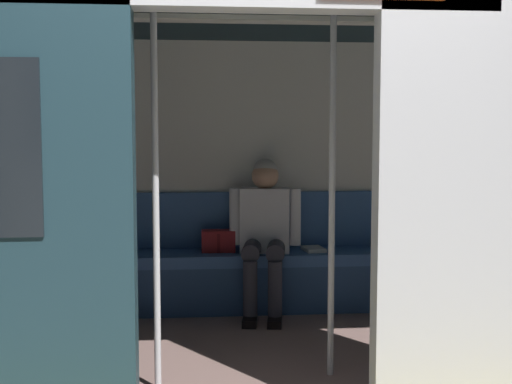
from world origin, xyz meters
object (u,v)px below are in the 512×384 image
handbag (218,241)px  book (313,249)px  person_seated (265,225)px  grab_pole_door (156,196)px  train_car (226,117)px  grab_pole_far (332,193)px  bench_seat (232,267)px

handbag → book: handbag is taller
person_seated → grab_pole_door: (0.73, 1.51, 0.37)m
train_car → book: train_car is taller
train_car → grab_pole_far: size_ratio=3.05×
handbag → train_car: bearing=91.3°
train_car → book: (-0.73, -0.97, -1.00)m
handbag → grab_pole_door: grab_pole_door is taller
train_car → person_seated: (-0.33, -0.88, -0.80)m
book → handbag: bearing=-10.1°
grab_pole_door → grab_pole_far: bearing=-171.7°
train_car → bench_seat: (-0.08, -0.94, -1.12)m
person_seated → book: (-0.40, -0.09, -0.21)m
grab_pole_door → handbag: bearing=-103.1°
train_car → bench_seat: bearing=-95.0°
bench_seat → grab_pole_far: 1.66m
train_car → bench_seat: 1.46m
grab_pole_far → grab_pole_door: bearing=8.3°
person_seated → handbag: 0.39m
handbag → grab_pole_far: bearing=111.6°
handbag → grab_pole_far: size_ratio=0.12×
train_car → book: bearing=-126.8°
bench_seat → handbag: bearing=-32.3°
bench_seat → handbag: 0.23m
bench_seat → handbag: size_ratio=12.79×
person_seated → grab_pole_door: 1.72m
bench_seat → grab_pole_far: (-0.48, 1.42, 0.70)m
train_car → grab_pole_door: train_car is taller
bench_seat → grab_pole_door: (0.48, 1.56, 0.70)m
train_car → person_seated: 1.24m
book → grab_pole_door: (1.13, 1.60, 0.57)m
train_car → grab_pole_far: (-0.57, 0.49, -0.43)m
book → person_seated: bearing=4.6°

